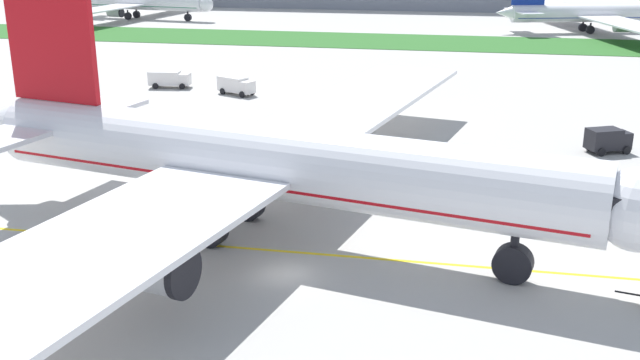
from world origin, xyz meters
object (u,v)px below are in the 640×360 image
(service_truck_baggage_loader, at_px, (169,78))
(parked_airliner_far_centre, at_px, (598,14))
(airliner_foreground, at_px, (262,162))
(ground_crew_wingwalker_port, at_px, (130,230))
(parked_airliner_far_left, at_px, (138,2))
(service_truck_catering_van, at_px, (608,139))
(service_truck_fuel_bowser, at_px, (236,85))

(service_truck_baggage_loader, xyz_separation_m, parked_airliner_far_centre, (73.68, 80.13, 2.93))
(airliner_foreground, height_order, parked_airliner_far_centre, airliner_foreground)
(airliner_foreground, xyz_separation_m, ground_crew_wingwalker_port, (-9.70, -2.80, -5.19))
(service_truck_baggage_loader, bearing_deg, airliner_foreground, -61.50)
(ground_crew_wingwalker_port, bearing_deg, service_truck_baggage_loader, 109.02)
(ground_crew_wingwalker_port, relative_size, parked_airliner_far_left, 0.02)
(service_truck_baggage_loader, distance_m, service_truck_catering_van, 64.03)
(parked_airliner_far_centre, bearing_deg, service_truck_catering_van, -97.84)
(parked_airliner_far_left, height_order, parked_airliner_far_centre, parked_airliner_far_left)
(service_truck_catering_van, bearing_deg, airliner_foreground, -135.34)
(airliner_foreground, xyz_separation_m, service_truck_baggage_loader, (-29.23, 53.85, -4.75))
(ground_crew_wingwalker_port, height_order, service_truck_fuel_bowser, service_truck_fuel_bowser)
(service_truck_catering_van, height_order, parked_airliner_far_left, parked_airliner_far_left)
(service_truck_fuel_bowser, distance_m, parked_airliner_far_centre, 103.85)
(parked_airliner_far_centre, bearing_deg, ground_crew_wingwalker_port, -111.60)
(airliner_foreground, height_order, parked_airliner_far_left, airliner_foreground)
(service_truck_fuel_bowser, relative_size, parked_airliner_far_centre, 0.08)
(service_truck_baggage_loader, height_order, service_truck_catering_van, service_truck_catering_van)
(airliner_foreground, distance_m, service_truck_catering_van, 42.56)
(parked_airliner_far_centre, bearing_deg, service_truck_baggage_loader, -132.60)
(service_truck_fuel_bowser, bearing_deg, ground_crew_wingwalker_port, -81.43)
(ground_crew_wingwalker_port, distance_m, service_truck_baggage_loader, 59.92)
(parked_airliner_far_left, bearing_deg, parked_airliner_far_centre, -2.98)
(ground_crew_wingwalker_port, relative_size, service_truck_catering_van, 0.32)
(airliner_foreground, xyz_separation_m, parked_airliner_far_centre, (44.45, 133.97, -1.82))
(service_truck_fuel_bowser, xyz_separation_m, parked_airliner_far_centre, (62.24, 83.08, 2.93))
(airliner_foreground, relative_size, service_truck_fuel_bowser, 15.08)
(service_truck_catering_van, height_order, parked_airliner_far_centre, parked_airliner_far_centre)
(airliner_foreground, distance_m, ground_crew_wingwalker_port, 11.35)
(service_truck_baggage_loader, bearing_deg, service_truck_catering_van, -22.12)
(parked_airliner_far_centre, bearing_deg, airliner_foreground, -108.35)
(parked_airliner_far_left, bearing_deg, service_truck_catering_van, -47.11)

